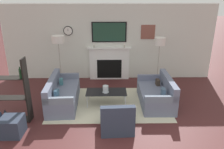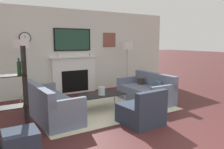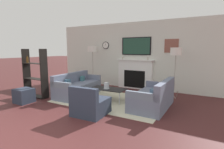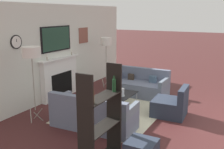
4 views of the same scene
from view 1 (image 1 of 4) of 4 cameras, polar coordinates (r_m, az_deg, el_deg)
The scene contains 11 objects.
fireplace_wall at distance 7.97m, azimuth -0.73°, elevation 7.52°, with size 7.54×0.28×2.70m.
area_rug at distance 6.42m, azimuth -0.60°, elevation -7.49°, with size 3.33×2.15×0.01m.
couch_left at distance 6.43m, azimuth -12.83°, elevation -5.18°, with size 0.85×1.87×0.78m.
couch_right at distance 6.45m, azimuth 11.65°, elevation -5.11°, with size 0.88×1.64×0.79m.
armchair at distance 5.17m, azimuth 1.23°, elevation -11.75°, with size 0.79×0.82×0.74m.
coffee_table at distance 6.23m, azimuth -1.48°, elevation -4.67°, with size 1.15×0.56×0.39m.
hurricane_candle at distance 6.15m, azimuth -1.69°, elevation -3.91°, with size 0.19×0.19×0.20m.
floor_lamp_left at distance 7.37m, azimuth -13.91°, elevation 8.72°, with size 0.41×0.41×1.74m.
floor_lamp_right at distance 7.40m, azimuth 12.39°, elevation 8.24°, with size 0.36×0.36×1.67m.
shelf_unit at distance 5.85m, azimuth -25.45°, elevation -4.48°, with size 0.93×0.28×1.62m.
ottoman at distance 5.49m, azimuth -24.63°, elevation -12.20°, with size 0.47×0.47×0.43m.
Camera 1 is at (-0.03, -2.59, 2.99)m, focal length 35.00 mm.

